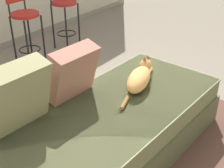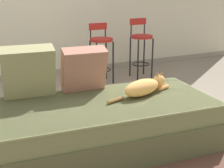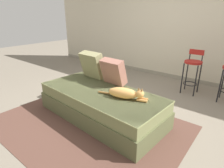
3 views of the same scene
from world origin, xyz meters
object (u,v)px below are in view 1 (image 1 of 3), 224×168
Objects in this scene: bar_stool_near_window at (25,23)px; bar_stool_by_doorway at (64,10)px; throw_pillow_middle at (72,72)px; cat at (140,78)px; throw_pillow_corner at (15,96)px; couch at (111,133)px.

bar_stool_near_window is 0.96× the size of bar_stool_by_doorway.
throw_pillow_middle is 0.59× the size of cat.
bar_stool_near_window is (0.82, 1.53, -0.12)m from throw_pillow_middle.
throw_pillow_middle is 2.15m from bar_stool_by_doorway.
bar_stool_near_window is at bearing 79.33° from cat.
bar_stool_near_window is at bearing 48.43° from throw_pillow_corner.
throw_pillow_middle is at bearing -3.84° from throw_pillow_corner.
bar_stool_near_window is at bearing -179.96° from bar_stool_by_doorway.
throw_pillow_middle is 1.74m from bar_stool_near_window.
bar_stool_by_doorway reaches higher than cat.
bar_stool_near_window is (0.35, 1.87, 0.02)m from cat.
couch is 2.42m from bar_stool_by_doorway.
couch is 0.57m from throw_pillow_middle.
bar_stool_by_doorway is at bearing 45.54° from throw_pillow_middle.
throw_pillow_middle is at bearing 94.32° from couch.
throw_pillow_corner is at bearing 176.16° from throw_pillow_middle.
cat is 2.14m from bar_stool_by_doorway.
bar_stool_near_window is at bearing 61.80° from throw_pillow_middle.
throw_pillow_corner is 0.51m from throw_pillow_middle.
throw_pillow_corner reaches higher than throw_pillow_middle.
throw_pillow_corner is 0.65× the size of cat.
bar_stool_by_doorway is (1.48, 1.89, 0.32)m from couch.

